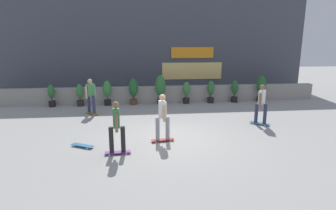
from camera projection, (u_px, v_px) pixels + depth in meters
ground_plane at (172, 139)px, 10.21m from camera, size 48.00×48.00×0.00m
planter_wall at (159, 94)px, 15.91m from camera, size 18.00×0.40×0.90m
building_backdrop at (154, 42)px, 19.12m from camera, size 20.00×2.08×6.50m
potted_plant_0 at (51, 95)px, 14.83m from camera, size 0.36×0.36×1.18m
potted_plant_1 at (80, 95)px, 14.99m from camera, size 0.36×0.36×1.17m
potted_plant_2 at (107, 92)px, 15.10m from camera, size 0.43×0.43×1.33m
potted_plant_3 at (133, 90)px, 15.23m from camera, size 0.49×0.49×1.45m
potted_plant_4 at (160, 87)px, 15.36m from camera, size 0.56×0.56×1.60m
potted_plant_5 at (186, 92)px, 15.58m from camera, size 0.37×0.37×1.20m
potted_plant_6 at (211, 91)px, 15.72m from camera, size 0.39×0.39×1.24m
potted_plant_7 at (235, 90)px, 15.87m from camera, size 0.38×0.38×1.24m
potted_plant_8 at (261, 86)px, 15.98m from camera, size 0.51×0.51×1.49m
skater_by_wall_right at (117, 125)px, 8.65m from camera, size 0.81×0.56×1.70m
skater_foreground at (261, 103)px, 11.65m from camera, size 0.74×0.67×1.70m
skater_far_right at (91, 95)px, 13.27m from camera, size 0.72×0.69×1.70m
skater_by_wall_left at (163, 116)px, 9.73m from camera, size 0.82×0.55×1.70m
skateboard_near_camera at (82, 145)px, 9.42m from camera, size 0.80×0.55×0.08m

